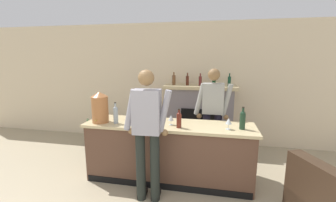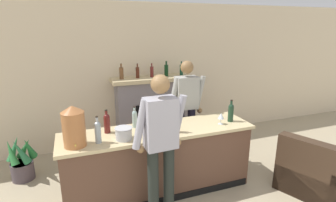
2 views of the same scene
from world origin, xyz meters
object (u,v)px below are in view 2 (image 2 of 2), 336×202
at_px(person_customer, 161,144).
at_px(wine_bottle_rose_blush, 231,112).
at_px(wine_bottle_chardonnay_pale, 135,118).
at_px(wine_glass_mid_counter, 164,123).
at_px(fireplace_stone, 153,110).
at_px(person_bartender, 186,109).
at_px(ice_bucket_steel, 124,133).
at_px(armchair_black, 316,175).
at_px(wine_bottle_merlot_tall, 177,123).
at_px(wine_bottle_cabernet_heavy, 98,131).
at_px(copper_dispenser, 74,126).
at_px(wine_bottle_port_short, 107,122).
at_px(wine_glass_back_row, 221,116).
at_px(potted_plant_corner, 22,161).

xyz_separation_m(person_customer, wine_bottle_rose_blush, (1.27, 0.52, 0.08)).
height_order(wine_bottle_chardonnay_pale, wine_glass_mid_counter, wine_bottle_chardonnay_pale).
height_order(fireplace_stone, wine_bottle_rose_blush, fireplace_stone).
height_order(person_bartender, ice_bucket_steel, person_bartender).
height_order(person_bartender, wine_bottle_chardonnay_pale, person_bartender).
xyz_separation_m(armchair_black, wine_bottle_merlot_tall, (-1.87, 0.65, 0.80)).
bearing_deg(wine_bottle_cabernet_heavy, copper_dispenser, 179.18).
relative_size(person_customer, wine_bottle_cabernet_heavy, 5.38).
height_order(wine_bottle_port_short, wine_bottle_rose_blush, wine_bottle_rose_blush).
relative_size(armchair_black, wine_bottle_port_short, 3.64).
height_order(ice_bucket_steel, wine_bottle_cabernet_heavy, wine_bottle_cabernet_heavy).
bearing_deg(person_customer, wine_bottle_cabernet_heavy, 145.74).
relative_size(copper_dispenser, ice_bucket_steel, 2.28).
relative_size(copper_dispenser, wine_bottle_merlot_tall, 1.74).
bearing_deg(wine_bottle_port_short, ice_bucket_steel, -60.51).
bearing_deg(wine_glass_back_row, potted_plant_corner, 158.23).
bearing_deg(fireplace_stone, armchair_black, -55.11).
xyz_separation_m(potted_plant_corner, wine_bottle_chardonnay_pale, (1.61, -0.81, 0.77)).
relative_size(person_customer, person_bartender, 1.02).
xyz_separation_m(person_customer, wine_glass_mid_counter, (0.22, 0.52, 0.05)).
bearing_deg(copper_dispenser, armchair_black, -12.24).
bearing_deg(wine_bottle_cabernet_heavy, potted_plant_corner, 133.20).
bearing_deg(wine_bottle_port_short, potted_plant_corner, 144.52).
bearing_deg(wine_glass_mid_counter, fireplace_stone, 78.16).
height_order(copper_dispenser, ice_bucket_steel, copper_dispenser).
bearing_deg(wine_bottle_chardonnay_pale, wine_glass_back_row, -14.60).
height_order(wine_bottle_port_short, wine_glass_back_row, wine_bottle_port_short).
bearing_deg(armchair_black, copper_dispenser, 167.76).
distance_m(armchair_black, wine_bottle_port_short, 3.02).
relative_size(wine_bottle_port_short, wine_bottle_chardonnay_pale, 1.05).
distance_m(armchair_black, wine_glass_back_row, 1.58).
relative_size(ice_bucket_steel, wine_bottle_merlot_tall, 0.77).
bearing_deg(armchair_black, wine_glass_mid_counter, 159.28).
bearing_deg(wine_bottle_rose_blush, wine_glass_back_row, -165.29).
relative_size(fireplace_stone, wine_bottle_port_short, 5.23).
bearing_deg(wine_bottle_merlot_tall, wine_bottle_port_short, 160.58).
relative_size(potted_plant_corner, wine_glass_back_row, 4.43).
bearing_deg(wine_bottle_chardonnay_pale, person_customer, -81.71).
relative_size(copper_dispenser, wine_glass_back_row, 2.95).
bearing_deg(copper_dispenser, wine_bottle_port_short, 33.82).
xyz_separation_m(wine_bottle_port_short, wine_bottle_cabernet_heavy, (-0.14, -0.28, 0.01)).
bearing_deg(wine_bottle_merlot_tall, wine_glass_back_row, 4.75).
relative_size(potted_plant_corner, wine_bottle_merlot_tall, 2.62).
xyz_separation_m(fireplace_stone, potted_plant_corner, (-2.29, -0.57, -0.39)).
xyz_separation_m(ice_bucket_steel, wine_bottle_merlot_tall, (0.70, -0.02, 0.05)).
bearing_deg(potted_plant_corner, person_customer, -42.65).
xyz_separation_m(wine_bottle_cabernet_heavy, wine_bottle_merlot_tall, (1.01, -0.03, -0.02)).
relative_size(potted_plant_corner, wine_bottle_port_short, 2.34).
height_order(potted_plant_corner, person_bartender, person_bartender).
relative_size(armchair_black, wine_bottle_chardonnay_pale, 3.83).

